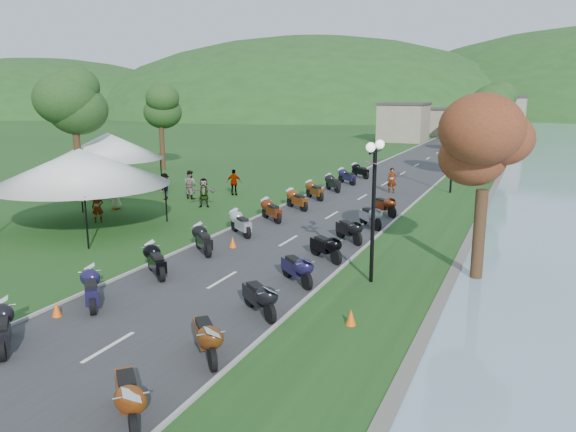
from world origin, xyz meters
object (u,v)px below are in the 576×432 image
at_px(vendor_tent_main, 82,189).
at_px(pedestrian_c, 165,199).
at_px(pedestrian_a, 99,222).
at_px(pedestrian_b, 191,199).

xyz_separation_m(vendor_tent_main, pedestrian_c, (-0.96, 8.07, -2.00)).
distance_m(vendor_tent_main, pedestrian_a, 2.38).
relative_size(vendor_tent_main, pedestrian_b, 3.13).
height_order(pedestrian_a, pedestrian_c, pedestrian_c).
relative_size(pedestrian_a, pedestrian_c, 0.96).
bearing_deg(vendor_tent_main, pedestrian_b, 87.47).
bearing_deg(vendor_tent_main, pedestrian_a, 102.26).
xyz_separation_m(pedestrian_b, pedestrian_c, (-1.35, -0.84, 0.00)).
relative_size(pedestrian_a, pedestrian_b, 0.87).
height_order(vendor_tent_main, pedestrian_b, vendor_tent_main).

